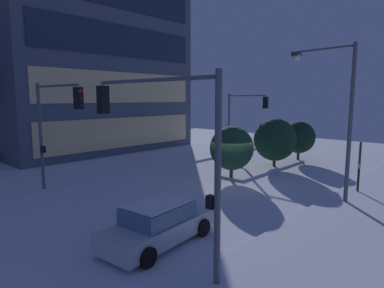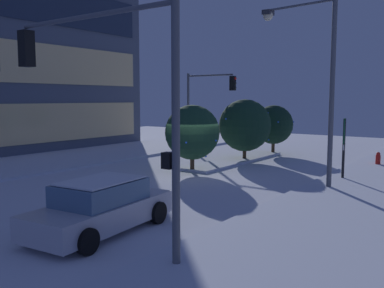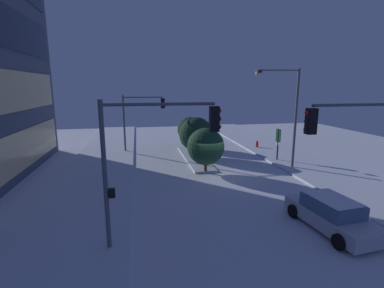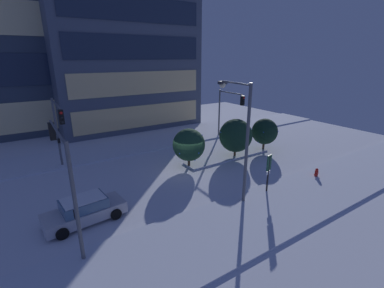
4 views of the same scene
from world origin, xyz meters
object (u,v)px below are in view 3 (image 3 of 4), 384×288
object	(u,v)px
traffic_light_corner_near_left	(376,143)
fire_hydrant	(257,145)
traffic_light_corner_far_left	(151,148)
parking_info_sign	(278,141)
traffic_light_corner_far_right	(141,113)
decorated_tree_left_of_median	(196,134)
decorated_tree_right_of_median	(190,130)
car_near	(331,214)
street_lamp_arched	(285,105)
decorated_tree_median	(206,147)

from	to	relation	value
traffic_light_corner_near_left	fire_hydrant	distance (m)	18.17
traffic_light_corner_far_left	traffic_light_corner_near_left	distance (m)	9.17
traffic_light_corner_far_left	parking_info_sign	distance (m)	16.26
traffic_light_corner_far_left	traffic_light_corner_far_right	bearing A→B (deg)	90.26
traffic_light_corner_far_left	decorated_tree_left_of_median	size ratio (longest dim) A/B	1.62
traffic_light_corner_far_left	fire_hydrant	world-z (taller)	traffic_light_corner_far_left
traffic_light_corner_far_left	decorated_tree_left_of_median	world-z (taller)	traffic_light_corner_far_left
traffic_light_corner_far_left	fire_hydrant	size ratio (longest dim) A/B	7.40
fire_hydrant	parking_info_sign	distance (m)	5.42
traffic_light_corner_far_left	decorated_tree_right_of_median	xyz separation A→B (m)	(18.06, -4.89, -2.13)
car_near	decorated_tree_right_of_median	size ratio (longest dim) A/B	1.43
car_near	decorated_tree_right_of_median	bearing A→B (deg)	4.46
traffic_light_corner_far_right	decorated_tree_left_of_median	bearing A→B (deg)	-33.62
traffic_light_corner_near_left	street_lamp_arched	xyz separation A→B (m)	(10.16, -1.47, 0.93)
decorated_tree_left_of_median	car_near	bearing A→B (deg)	-167.20
street_lamp_arched	fire_hydrant	bearing A→B (deg)	-91.95
traffic_light_corner_far_left	decorated_tree_median	distance (m)	10.49
parking_info_sign	decorated_tree_median	world-z (taller)	decorated_tree_median
car_near	decorated_tree_left_of_median	size ratio (longest dim) A/B	1.28
traffic_light_corner_far_left	decorated_tree_right_of_median	world-z (taller)	traffic_light_corner_far_left
fire_hydrant	traffic_light_corner_far_right	bearing A→B (deg)	85.52
traffic_light_corner_far_right	traffic_light_corner_far_left	distance (m)	17.50
traffic_light_corner_far_left	street_lamp_arched	xyz separation A→B (m)	(9.16, -10.59, 0.96)
parking_info_sign	decorated_tree_right_of_median	distance (m)	9.36
traffic_light_corner_far_right	decorated_tree_right_of_median	xyz separation A→B (m)	(0.56, -4.97, -1.92)
street_lamp_arched	parking_info_sign	xyz separation A→B (m)	(2.20, -0.82, -3.27)
traffic_light_corner_far_right	street_lamp_arched	world-z (taller)	street_lamp_arched
traffic_light_corner_near_left	street_lamp_arched	world-z (taller)	street_lamp_arched
parking_info_sign	decorated_tree_right_of_median	xyz separation A→B (m)	(6.71, 6.52, 0.18)
decorated_tree_left_of_median	decorated_tree_right_of_median	xyz separation A→B (m)	(3.78, -0.13, -0.14)
decorated_tree_left_of_median	decorated_tree_right_of_median	bearing A→B (deg)	-2.02
street_lamp_arched	traffic_light_corner_near_left	bearing A→B (deg)	89.37
traffic_light_corner_near_left	decorated_tree_median	world-z (taller)	traffic_light_corner_near_left
traffic_light_corner_near_left	decorated_tree_left_of_median	world-z (taller)	traffic_light_corner_near_left
fire_hydrant	decorated_tree_left_of_median	distance (m)	7.64
street_lamp_arched	decorated_tree_right_of_median	distance (m)	11.02
car_near	traffic_light_corner_far_left	bearing A→B (deg)	83.39
traffic_light_corner_far_right	decorated_tree_left_of_median	size ratio (longest dim) A/B	1.51
traffic_light_corner_far_right	parking_info_sign	size ratio (longest dim) A/B	1.96
traffic_light_corner_far_left	decorated_tree_left_of_median	xyz separation A→B (m)	(14.29, -4.75, -1.99)
fire_hydrant	decorated_tree_median	size ratio (longest dim) A/B	0.24
traffic_light_corner_near_left	decorated_tree_right_of_median	size ratio (longest dim) A/B	1.80
traffic_light_corner_far_left	street_lamp_arched	world-z (taller)	street_lamp_arched
car_near	street_lamp_arched	size ratio (longest dim) A/B	0.61
fire_hydrant	traffic_light_corner_far_left	bearing A→B (deg)	144.46
decorated_tree_median	decorated_tree_left_of_median	bearing A→B (deg)	-3.49
fire_hydrant	parking_info_sign	xyz separation A→B (m)	(-5.21, 0.42, 1.43)
decorated_tree_median	decorated_tree_left_of_median	xyz separation A→B (m)	(5.02, -0.31, 0.10)
traffic_light_corner_near_left	fire_hydrant	world-z (taller)	traffic_light_corner_near_left
traffic_light_corner_near_left	decorated_tree_median	bearing A→B (deg)	-65.55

